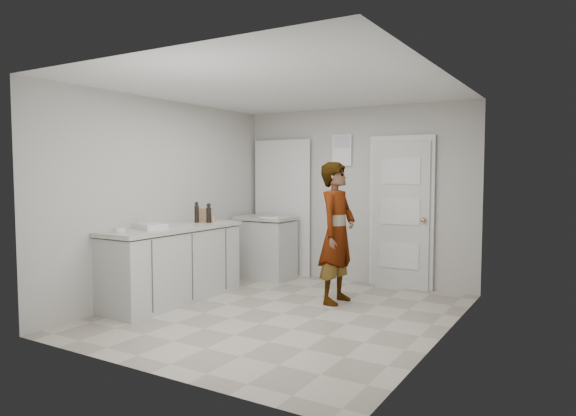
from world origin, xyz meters
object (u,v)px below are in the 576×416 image
Objects in this scene: oil_cruet_a at (209,213)px; oil_cruet_b at (197,213)px; person at (337,233)px; cake_mix_box at (204,215)px; spice_jar at (214,220)px; baking_dish at (151,226)px; egg_bowl at (119,230)px.

oil_cruet_a is 0.16m from oil_cruet_b.
cake_mix_box is at bearing 103.36° from person.
oil_cruet_b reaches higher than cake_mix_box.
spice_jar is at bearing 103.94° from person.
baking_dish is (-0.02, -0.93, -0.06)m from cake_mix_box.
oil_cruet_a is 2.04× the size of egg_bowl.
spice_jar is 0.96m from baking_dish.
cake_mix_box reaches higher than baking_dish.
oil_cruet_a is 0.94× the size of oil_cruet_b.
egg_bowl is at bearing -99.94° from baking_dish.
cake_mix_box is 0.70× the size of oil_cruet_a.
spice_jar is 0.65× the size of egg_bowl.
baking_dish is at bearing -97.01° from oil_cruet_a.
spice_jar is (0.15, 0.02, -0.05)m from cake_mix_box.
oil_cruet_a is 1.33m from egg_bowl.
oil_cruet_b is (-0.20, -0.10, 0.09)m from spice_jar.
person is at bearing 42.96° from egg_bowl.
cake_mix_box is 0.42× the size of baking_dish.
egg_bowl is at bearing -91.67° from oil_cruet_b.
baking_dish is (0.03, -0.85, -0.10)m from oil_cruet_b.
oil_cruet_a is 0.93m from baking_dish.
oil_cruet_b is at bearing 88.33° from egg_bowl.
person is at bearing 13.56° from oil_cruet_a.
oil_cruet_b reaches higher than oil_cruet_a.
oil_cruet_a is (-0.05, -0.03, 0.08)m from spice_jar.
cake_mix_box is at bearing 88.98° from baking_dish.
person reaches higher than spice_jar.
person is 1.72m from oil_cruet_a.
cake_mix_box is 0.16m from spice_jar.
person is 9.43× the size of cake_mix_box.
spice_jar is 0.30× the size of oil_cruet_b.
egg_bowl is (-0.09, -1.33, -0.07)m from cake_mix_box.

